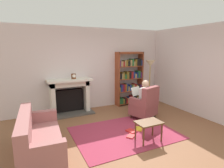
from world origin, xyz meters
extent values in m
plane|color=brown|center=(0.00, 0.00, 0.00)|extent=(14.00, 14.00, 0.00)
cube|color=silver|center=(0.00, 2.55, 1.35)|extent=(5.60, 0.10, 2.70)
cube|color=silver|center=(2.65, 1.25, 1.35)|extent=(0.10, 5.20, 2.70)
cube|color=#992D45|center=(0.00, 0.30, 0.01)|extent=(2.40, 1.80, 0.01)
cube|color=#4C4742|center=(-0.84, 2.18, 0.03)|extent=(1.36, 0.64, 0.05)
cube|color=black|center=(-0.84, 2.40, 0.40)|extent=(0.84, 0.20, 0.70)
cube|color=silver|center=(-1.37, 2.28, 0.52)|extent=(0.12, 0.44, 1.05)
cube|color=silver|center=(-0.32, 2.28, 0.52)|extent=(0.12, 0.44, 1.05)
cube|color=silver|center=(-0.84, 2.28, 0.97)|extent=(1.16, 0.44, 0.16)
cube|color=silver|center=(-0.84, 2.22, 1.08)|extent=(1.32, 0.56, 0.06)
cylinder|color=brown|center=(-0.72, 2.20, 1.19)|extent=(0.14, 0.14, 0.16)
cylinder|color=white|center=(-0.72, 2.14, 1.21)|extent=(0.10, 0.01, 0.10)
cube|color=brown|center=(0.86, 2.34, 0.95)|extent=(0.04, 0.32, 1.91)
cube|color=brown|center=(1.83, 2.34, 0.95)|extent=(0.04, 0.32, 1.91)
cube|color=brown|center=(1.34, 2.34, 1.89)|extent=(1.01, 0.32, 0.04)
cube|color=brown|center=(1.34, 2.34, 0.06)|extent=(0.97, 0.32, 0.02)
cube|color=#1E592D|center=(0.93, 2.33, 0.17)|extent=(0.09, 0.26, 0.19)
cube|color=#1E592D|center=(1.01, 2.33, 0.18)|extent=(0.05, 0.26, 0.21)
cube|color=brown|center=(1.07, 2.33, 0.16)|extent=(0.06, 0.26, 0.17)
cube|color=black|center=(1.13, 2.33, 0.16)|extent=(0.06, 0.26, 0.18)
cube|color=maroon|center=(1.20, 2.33, 0.16)|extent=(0.06, 0.26, 0.18)
cube|color=#997F4C|center=(1.27, 2.33, 0.15)|extent=(0.06, 0.26, 0.17)
cube|color=navy|center=(1.34, 2.33, 0.17)|extent=(0.09, 0.26, 0.19)
cube|color=maroon|center=(1.43, 2.33, 0.19)|extent=(0.06, 0.26, 0.24)
cube|color=navy|center=(1.49, 2.33, 0.15)|extent=(0.05, 0.26, 0.16)
cube|color=black|center=(1.56, 2.33, 0.20)|extent=(0.08, 0.26, 0.25)
cube|color=#997F4C|center=(1.63, 2.33, 0.17)|extent=(0.05, 0.26, 0.19)
cube|color=brown|center=(1.70, 2.33, 0.17)|extent=(0.05, 0.26, 0.19)
cube|color=brown|center=(1.75, 2.33, 0.17)|extent=(0.05, 0.26, 0.19)
cube|color=brown|center=(1.34, 2.34, 0.51)|extent=(0.97, 0.32, 0.02)
cube|color=brown|center=(0.91, 2.33, 0.60)|extent=(0.04, 0.26, 0.16)
cube|color=navy|center=(0.96, 2.33, 0.64)|extent=(0.04, 0.26, 0.24)
cube|color=#4C1E59|center=(1.01, 2.33, 0.64)|extent=(0.05, 0.26, 0.25)
cube|color=maroon|center=(1.08, 2.33, 0.64)|extent=(0.08, 0.26, 0.25)
cube|color=brown|center=(1.15, 2.33, 0.65)|extent=(0.05, 0.26, 0.25)
cube|color=navy|center=(1.21, 2.33, 0.65)|extent=(0.04, 0.26, 0.26)
cube|color=#997F4C|center=(1.27, 2.33, 0.60)|extent=(0.05, 0.26, 0.16)
cube|color=navy|center=(1.33, 2.33, 0.63)|extent=(0.07, 0.26, 0.22)
cube|color=#1E592D|center=(1.39, 2.33, 0.61)|extent=(0.04, 0.26, 0.19)
cube|color=#997F4C|center=(1.47, 2.33, 0.62)|extent=(0.09, 0.26, 0.21)
cube|color=maroon|center=(1.55, 2.33, 0.64)|extent=(0.06, 0.26, 0.24)
cube|color=#997F4C|center=(1.62, 2.33, 0.62)|extent=(0.06, 0.26, 0.19)
cube|color=black|center=(1.71, 2.33, 0.61)|extent=(0.09, 0.26, 0.18)
cube|color=#4C1E59|center=(1.79, 2.33, 0.61)|extent=(0.07, 0.26, 0.19)
cube|color=brown|center=(1.34, 2.34, 0.95)|extent=(0.97, 0.32, 0.02)
cube|color=black|center=(0.93, 2.33, 1.06)|extent=(0.08, 0.26, 0.18)
cube|color=#997F4C|center=(1.00, 2.33, 1.07)|extent=(0.05, 0.26, 0.21)
cube|color=brown|center=(1.06, 2.33, 1.08)|extent=(0.06, 0.26, 0.24)
cube|color=#1E592D|center=(1.13, 2.33, 1.04)|extent=(0.07, 0.26, 0.16)
cube|color=brown|center=(1.22, 2.33, 1.09)|extent=(0.09, 0.26, 0.26)
cube|color=black|center=(1.31, 2.33, 1.08)|extent=(0.09, 0.26, 0.23)
cube|color=maroon|center=(1.40, 2.33, 1.09)|extent=(0.08, 0.26, 0.25)
cube|color=navy|center=(1.48, 2.33, 1.08)|extent=(0.07, 0.26, 0.24)
cube|color=#997F4C|center=(1.55, 2.33, 1.05)|extent=(0.07, 0.26, 0.16)
cube|color=navy|center=(1.62, 2.33, 1.07)|extent=(0.05, 0.26, 0.20)
cube|color=#1E592D|center=(1.70, 2.33, 1.09)|extent=(0.08, 0.26, 0.26)
cube|color=#4C1E59|center=(1.78, 2.33, 1.07)|extent=(0.06, 0.26, 0.21)
cube|color=brown|center=(1.34, 2.34, 1.40)|extent=(0.97, 0.32, 0.02)
cube|color=#4C1E59|center=(0.91, 2.33, 1.51)|extent=(0.04, 0.26, 0.20)
cube|color=#997F4C|center=(0.98, 2.33, 1.50)|extent=(0.08, 0.26, 0.18)
cube|color=maroon|center=(1.05, 2.33, 1.49)|extent=(0.06, 0.26, 0.16)
cube|color=#997F4C|center=(1.11, 2.33, 1.52)|extent=(0.05, 0.26, 0.21)
cube|color=brown|center=(1.17, 2.33, 1.52)|extent=(0.07, 0.26, 0.21)
cube|color=black|center=(1.26, 2.33, 1.50)|extent=(0.08, 0.26, 0.17)
cube|color=#997F4C|center=(1.34, 2.33, 1.52)|extent=(0.07, 0.26, 0.22)
cube|color=#1E592D|center=(1.42, 2.33, 1.54)|extent=(0.06, 0.26, 0.25)
cube|color=#997F4C|center=(1.48, 2.33, 1.49)|extent=(0.06, 0.26, 0.16)
cube|color=brown|center=(1.55, 2.33, 1.53)|extent=(0.07, 0.26, 0.23)
cube|color=black|center=(1.63, 2.33, 1.54)|extent=(0.08, 0.26, 0.25)
cube|color=black|center=(1.72, 2.33, 1.54)|extent=(0.09, 0.26, 0.26)
cube|color=navy|center=(1.80, 2.33, 1.51)|extent=(0.08, 0.26, 0.20)
cube|color=brown|center=(1.34, 2.34, 1.85)|extent=(0.97, 0.32, 0.02)
cylinder|color=#331E14|center=(1.14, 1.23, 0.06)|extent=(0.05, 0.05, 0.12)
cylinder|color=#331E14|center=(0.66, 1.06, 0.06)|extent=(0.05, 0.05, 0.12)
cylinder|color=#331E14|center=(1.30, 0.77, 0.06)|extent=(0.05, 0.05, 0.12)
cylinder|color=#331E14|center=(0.81, 0.61, 0.06)|extent=(0.05, 0.05, 0.12)
cube|color=brown|center=(0.98, 0.92, 0.27)|extent=(0.80, 0.78, 0.30)
cube|color=brown|center=(1.05, 0.69, 0.70)|extent=(0.66, 0.36, 0.55)
cube|color=brown|center=(1.23, 1.01, 0.53)|extent=(0.29, 0.55, 0.22)
cube|color=brown|center=(0.72, 0.83, 0.53)|extent=(0.29, 0.55, 0.22)
cube|color=silver|center=(0.99, 0.87, 0.67)|extent=(0.37, 0.29, 0.50)
sphere|color=#D8AD8C|center=(0.99, 0.87, 1.04)|extent=(0.20, 0.20, 0.20)
cube|color=#191E3F|center=(1.00, 1.09, 0.47)|extent=(0.24, 0.42, 0.12)
cube|color=#191E3F|center=(0.85, 1.03, 0.47)|extent=(0.24, 0.42, 0.12)
cylinder|color=#191E3F|center=(0.94, 1.27, 0.21)|extent=(0.10, 0.10, 0.42)
cylinder|color=#191E3F|center=(0.79, 1.21, 0.21)|extent=(0.10, 0.10, 0.42)
cube|color=white|center=(0.89, 1.18, 0.77)|extent=(0.38, 0.22, 0.25)
cube|color=#A16463|center=(-1.88, 0.14, 0.20)|extent=(0.80, 1.74, 0.40)
cube|color=#A16463|center=(-2.15, 0.15, 0.62)|extent=(0.31, 1.71, 0.45)
cube|color=#A16463|center=(-1.92, -0.63, 0.52)|extent=(0.71, 0.20, 0.24)
cube|color=#A16463|center=(-1.83, 0.91, 0.52)|extent=(0.71, 0.20, 0.24)
cube|color=brown|center=(0.28, -0.27, 0.44)|extent=(0.56, 0.39, 0.03)
cylinder|color=brown|center=(0.04, -0.42, 0.21)|extent=(0.04, 0.04, 0.42)
cylinder|color=brown|center=(0.52, -0.42, 0.21)|extent=(0.04, 0.04, 0.42)
cylinder|color=brown|center=(0.04, -0.12, 0.21)|extent=(0.04, 0.04, 0.42)
cylinder|color=brown|center=(0.52, -0.12, 0.21)|extent=(0.04, 0.04, 0.42)
cube|color=red|center=(0.18, 0.27, 0.03)|extent=(0.24, 0.28, 0.03)
cube|color=red|center=(0.03, 0.05, 0.02)|extent=(0.26, 0.25, 0.02)
cube|color=gold|center=(0.41, 0.30, 0.03)|extent=(0.30, 0.30, 0.03)
cylinder|color=#B7933F|center=(1.85, 1.81, 0.01)|extent=(0.24, 0.24, 0.03)
cylinder|color=#B7933F|center=(1.85, 1.81, 0.73)|extent=(0.03, 0.03, 1.39)
cone|color=beige|center=(1.85, 1.81, 1.52)|extent=(0.32, 0.32, 0.22)
camera|label=1|loc=(-2.07, -3.31, 2.01)|focal=29.45mm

